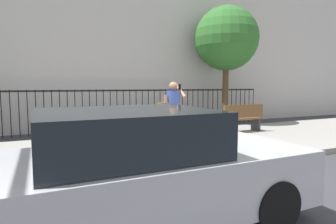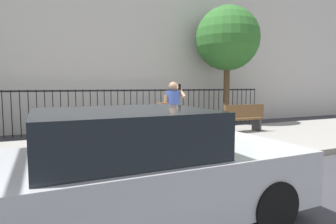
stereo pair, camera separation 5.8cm
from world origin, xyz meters
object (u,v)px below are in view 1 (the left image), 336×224
object	(u,v)px
street_bench	(241,118)
street_tree_mid	(226,39)
parked_hatchback	(139,171)
pedestrian_on_phone	(172,111)

from	to	relation	value
street_bench	street_tree_mid	world-z (taller)	street_tree_mid
parked_hatchback	street_tree_mid	xyz separation A→B (m)	(6.15, 6.71, 2.98)
pedestrian_on_phone	street_bench	bearing A→B (deg)	23.43
parked_hatchback	pedestrian_on_phone	distance (m)	3.56
parked_hatchback	street_tree_mid	world-z (taller)	street_tree_mid
parked_hatchback	street_bench	bearing A→B (deg)	40.55
parked_hatchback	street_bench	xyz separation A→B (m)	(5.18, 4.43, -0.05)
parked_hatchback	pedestrian_on_phone	world-z (taller)	pedestrian_on_phone
pedestrian_on_phone	street_bench	size ratio (longest dim) A/B	1.05
parked_hatchback	pedestrian_on_phone	xyz separation A→B (m)	(1.88, 3.00, 0.42)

